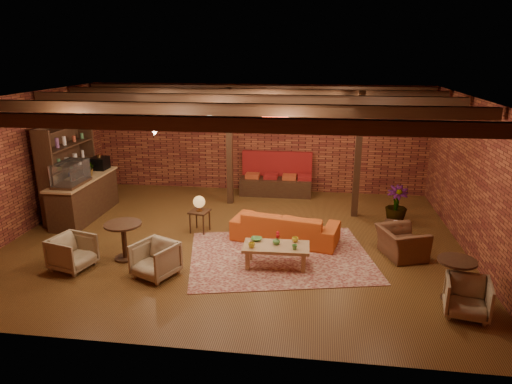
# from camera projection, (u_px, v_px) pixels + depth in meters

# --- Properties ---
(floor) EXTENTS (10.00, 10.00, 0.00)m
(floor) POSITION_uv_depth(u_px,v_px,m) (235.00, 240.00, 10.39)
(floor) COLOR #3D240F
(floor) RESTS_ON ground
(ceiling) EXTENTS (10.00, 8.00, 0.02)m
(ceiling) POSITION_uv_depth(u_px,v_px,m) (233.00, 97.00, 9.44)
(ceiling) COLOR black
(ceiling) RESTS_ON wall_back
(wall_back) EXTENTS (10.00, 0.02, 3.20)m
(wall_back) POSITION_uv_depth(u_px,v_px,m) (258.00, 139.00, 13.70)
(wall_back) COLOR maroon
(wall_back) RESTS_ON ground
(wall_front) EXTENTS (10.00, 0.02, 3.20)m
(wall_front) POSITION_uv_depth(u_px,v_px,m) (181.00, 247.00, 6.13)
(wall_front) COLOR maroon
(wall_front) RESTS_ON ground
(wall_left) EXTENTS (0.02, 8.00, 3.20)m
(wall_left) POSITION_uv_depth(u_px,v_px,m) (22.00, 165.00, 10.55)
(wall_left) COLOR maroon
(wall_left) RESTS_ON ground
(wall_right) EXTENTS (0.02, 8.00, 3.20)m
(wall_right) POSITION_uv_depth(u_px,v_px,m) (476.00, 181.00, 9.28)
(wall_right) COLOR maroon
(wall_right) RESTS_ON ground
(ceiling_beams) EXTENTS (9.80, 6.40, 0.22)m
(ceiling_beams) POSITION_uv_depth(u_px,v_px,m) (233.00, 103.00, 9.48)
(ceiling_beams) COLOR black
(ceiling_beams) RESTS_ON ceiling
(ceiling_pipe) EXTENTS (9.60, 0.12, 0.12)m
(ceiling_pipe) POSITION_uv_depth(u_px,v_px,m) (245.00, 106.00, 11.06)
(ceiling_pipe) COLOR black
(ceiling_pipe) RESTS_ON ceiling
(post_left) EXTENTS (0.16, 0.16, 3.20)m
(post_left) POSITION_uv_depth(u_px,v_px,m) (230.00, 147.00, 12.45)
(post_left) COLOR black
(post_left) RESTS_ON ground
(post_right) EXTENTS (0.16, 0.16, 3.20)m
(post_right) POSITION_uv_depth(u_px,v_px,m) (358.00, 156.00, 11.45)
(post_right) COLOR black
(post_right) RESTS_ON ground
(service_counter) EXTENTS (0.80, 2.50, 1.60)m
(service_counter) POSITION_uv_depth(u_px,v_px,m) (83.00, 187.00, 11.62)
(service_counter) COLOR black
(service_counter) RESTS_ON ground
(plant_counter) EXTENTS (0.35, 0.39, 0.30)m
(plant_counter) POSITION_uv_depth(u_px,v_px,m) (89.00, 169.00, 11.67)
(plant_counter) COLOR #337F33
(plant_counter) RESTS_ON service_counter
(shelving_hutch) EXTENTS (0.52, 2.00, 2.40)m
(shelving_hutch) POSITION_uv_depth(u_px,v_px,m) (69.00, 170.00, 11.65)
(shelving_hutch) COLOR black
(shelving_hutch) RESTS_ON ground
(banquette) EXTENTS (2.10, 0.70, 1.00)m
(banquette) POSITION_uv_depth(u_px,v_px,m) (276.00, 178.00, 13.53)
(banquette) COLOR maroon
(banquette) RESTS_ON ground
(service_sign) EXTENTS (0.86, 0.06, 0.30)m
(service_sign) POSITION_uv_depth(u_px,v_px,m) (275.00, 118.00, 12.55)
(service_sign) COLOR #FD3719
(service_sign) RESTS_ON ceiling
(ceiling_spotlights) EXTENTS (6.40, 4.40, 0.28)m
(ceiling_spotlights) POSITION_uv_depth(u_px,v_px,m) (233.00, 114.00, 9.54)
(ceiling_spotlights) COLOR black
(ceiling_spotlights) RESTS_ON ceiling
(rug) EXTENTS (4.24, 3.58, 0.01)m
(rug) POSITION_uv_depth(u_px,v_px,m) (280.00, 256.00, 9.56)
(rug) COLOR maroon
(rug) RESTS_ON floor
(sofa) EXTENTS (2.50, 1.38, 0.69)m
(sofa) POSITION_uv_depth(u_px,v_px,m) (285.00, 226.00, 10.26)
(sofa) COLOR #C14E1A
(sofa) RESTS_ON floor
(coffee_table) EXTENTS (1.32, 0.68, 0.70)m
(coffee_table) POSITION_uv_depth(u_px,v_px,m) (276.00, 248.00, 9.03)
(coffee_table) COLOR #8F6643
(coffee_table) RESTS_ON floor
(side_table_lamp) EXTENTS (0.50, 0.50, 0.89)m
(side_table_lamp) POSITION_uv_depth(u_px,v_px,m) (199.00, 205.00, 10.67)
(side_table_lamp) COLOR black
(side_table_lamp) RESTS_ON floor
(round_table_left) EXTENTS (0.75, 0.75, 0.78)m
(round_table_left) POSITION_uv_depth(u_px,v_px,m) (124.00, 235.00, 9.30)
(round_table_left) COLOR black
(round_table_left) RESTS_ON floor
(armchair_a) EXTENTS (0.84, 0.87, 0.74)m
(armchair_a) POSITION_uv_depth(u_px,v_px,m) (72.00, 251.00, 8.95)
(armchair_a) COLOR #B6A98D
(armchair_a) RESTS_ON floor
(armchair_b) EXTENTS (0.94, 0.92, 0.74)m
(armchair_b) POSITION_uv_depth(u_px,v_px,m) (155.00, 258.00, 8.63)
(armchair_b) COLOR #B6A98D
(armchair_b) RESTS_ON floor
(armchair_right) EXTENTS (0.90, 1.10, 0.83)m
(armchair_right) POSITION_uv_depth(u_px,v_px,m) (402.00, 238.00, 9.45)
(armchair_right) COLOR brown
(armchair_right) RESTS_ON floor
(side_table_book) EXTENTS (0.52, 0.52, 0.49)m
(side_table_book) POSITION_uv_depth(u_px,v_px,m) (394.00, 224.00, 10.14)
(side_table_book) COLOR black
(side_table_book) RESTS_ON floor
(round_table_right) EXTENTS (0.64, 0.64, 0.75)m
(round_table_right) POSITION_uv_depth(u_px,v_px,m) (456.00, 273.00, 7.76)
(round_table_right) COLOR black
(round_table_right) RESTS_ON floor
(armchair_far) EXTENTS (0.79, 0.75, 0.69)m
(armchair_far) POSITION_uv_depth(u_px,v_px,m) (467.00, 296.00, 7.36)
(armchair_far) COLOR #B6A98D
(armchair_far) RESTS_ON floor
(plant_tall) EXTENTS (1.76, 1.76, 2.81)m
(plant_tall) POSITION_uv_depth(u_px,v_px,m) (400.00, 168.00, 11.06)
(plant_tall) COLOR #4C7F4C
(plant_tall) RESTS_ON floor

